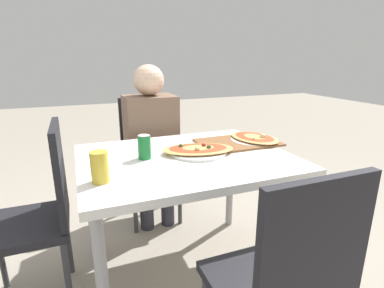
{
  "coord_description": "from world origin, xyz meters",
  "views": [
    {
      "loc": [
        -0.52,
        -1.42,
        1.24
      ],
      "look_at": [
        0.04,
        0.0,
        0.79
      ],
      "focal_mm": 28.0,
      "sensor_mm": 36.0,
      "label": 1
    }
  ],
  "objects_px": {
    "soda_can": "(144,147)",
    "chair_far_seated": "(148,152)",
    "pizza_second": "(254,139)",
    "drink_glass": "(100,167)",
    "dining_table": "(185,169)",
    "chair_near_camera": "(284,283)",
    "chair_side_left": "(40,209)",
    "pizza_main": "(198,150)",
    "person_seated": "(151,133)"
  },
  "relations": [
    {
      "from": "chair_near_camera",
      "to": "chair_side_left",
      "type": "height_order",
      "value": "same"
    },
    {
      "from": "chair_far_seated",
      "to": "chair_side_left",
      "type": "bearing_deg",
      "value": 44.29
    },
    {
      "from": "chair_near_camera",
      "to": "person_seated",
      "type": "xyz_separation_m",
      "value": [
        -0.09,
        1.42,
        0.18
      ]
    },
    {
      "from": "soda_can",
      "to": "person_seated",
      "type": "bearing_deg",
      "value": 73.06
    },
    {
      "from": "pizza_main",
      "to": "drink_glass",
      "type": "bearing_deg",
      "value": -158.53
    },
    {
      "from": "chair_side_left",
      "to": "person_seated",
      "type": "relative_size",
      "value": 0.79
    },
    {
      "from": "soda_can",
      "to": "chair_side_left",
      "type": "bearing_deg",
      "value": 175.66
    },
    {
      "from": "chair_far_seated",
      "to": "pizza_second",
      "type": "xyz_separation_m",
      "value": [
        0.52,
        -0.66,
        0.23
      ]
    },
    {
      "from": "dining_table",
      "to": "chair_near_camera",
      "type": "bearing_deg",
      "value": -85.42
    },
    {
      "from": "person_seated",
      "to": "dining_table",
      "type": "bearing_deg",
      "value": 92.08
    },
    {
      "from": "pizza_main",
      "to": "soda_can",
      "type": "height_order",
      "value": "soda_can"
    },
    {
      "from": "chair_far_seated",
      "to": "soda_can",
      "type": "relative_size",
      "value": 7.51
    },
    {
      "from": "chair_near_camera",
      "to": "pizza_main",
      "type": "relative_size",
      "value": 2.19
    },
    {
      "from": "dining_table",
      "to": "chair_side_left",
      "type": "height_order",
      "value": "chair_side_left"
    },
    {
      "from": "chair_side_left",
      "to": "person_seated",
      "type": "distance_m",
      "value": 0.93
    },
    {
      "from": "pizza_second",
      "to": "drink_glass",
      "type": "bearing_deg",
      "value": -162.51
    },
    {
      "from": "pizza_main",
      "to": "drink_glass",
      "type": "distance_m",
      "value": 0.57
    },
    {
      "from": "chair_side_left",
      "to": "pizza_main",
      "type": "bearing_deg",
      "value": -94.26
    },
    {
      "from": "chair_far_seated",
      "to": "chair_side_left",
      "type": "relative_size",
      "value": 1.0
    },
    {
      "from": "dining_table",
      "to": "soda_can",
      "type": "xyz_separation_m",
      "value": [
        -0.21,
        0.04,
        0.14
      ]
    },
    {
      "from": "pizza_main",
      "to": "chair_near_camera",
      "type": "bearing_deg",
      "value": -91.46
    },
    {
      "from": "soda_can",
      "to": "pizza_main",
      "type": "bearing_deg",
      "value": -4.12
    },
    {
      "from": "chair_near_camera",
      "to": "chair_side_left",
      "type": "xyz_separation_m",
      "value": [
        -0.79,
        0.84,
        0.0
      ]
    },
    {
      "from": "pizza_main",
      "to": "soda_can",
      "type": "distance_m",
      "value": 0.3
    },
    {
      "from": "chair_far_seated",
      "to": "drink_glass",
      "type": "relative_size",
      "value": 7.01
    },
    {
      "from": "dining_table",
      "to": "person_seated",
      "type": "distance_m",
      "value": 0.65
    },
    {
      "from": "chair_near_camera",
      "to": "pizza_second",
      "type": "distance_m",
      "value": 1.0
    },
    {
      "from": "chair_near_camera",
      "to": "soda_can",
      "type": "xyz_separation_m",
      "value": [
        -0.27,
        0.8,
        0.27
      ]
    },
    {
      "from": "drink_glass",
      "to": "pizza_second",
      "type": "distance_m",
      "value": 0.99
    },
    {
      "from": "soda_can",
      "to": "dining_table",
      "type": "bearing_deg",
      "value": -10.08
    },
    {
      "from": "person_seated",
      "to": "chair_near_camera",
      "type": "bearing_deg",
      "value": 93.44
    },
    {
      "from": "dining_table",
      "to": "chair_far_seated",
      "type": "xyz_separation_m",
      "value": [
        -0.02,
        0.77,
        -0.13
      ]
    },
    {
      "from": "soda_can",
      "to": "chair_far_seated",
      "type": "bearing_deg",
      "value": 75.71
    },
    {
      "from": "chair_far_seated",
      "to": "pizza_second",
      "type": "height_order",
      "value": "chair_far_seated"
    },
    {
      "from": "dining_table",
      "to": "chair_near_camera",
      "type": "relative_size",
      "value": 1.17
    },
    {
      "from": "chair_side_left",
      "to": "chair_near_camera",
      "type": "bearing_deg",
      "value": -136.8
    },
    {
      "from": "drink_glass",
      "to": "chair_side_left",
      "type": "bearing_deg",
      "value": 136.22
    },
    {
      "from": "chair_near_camera",
      "to": "pizza_second",
      "type": "bearing_deg",
      "value": 63.48
    },
    {
      "from": "pizza_main",
      "to": "chair_side_left",
      "type": "bearing_deg",
      "value": 175.74
    },
    {
      "from": "dining_table",
      "to": "drink_glass",
      "type": "relative_size",
      "value": 8.16
    },
    {
      "from": "person_seated",
      "to": "pizza_second",
      "type": "bearing_deg",
      "value": 133.86
    },
    {
      "from": "drink_glass",
      "to": "person_seated",
      "type": "bearing_deg",
      "value": 63.1
    },
    {
      "from": "dining_table",
      "to": "person_seated",
      "type": "relative_size",
      "value": 0.92
    },
    {
      "from": "chair_near_camera",
      "to": "drink_glass",
      "type": "height_order",
      "value": "chair_near_camera"
    },
    {
      "from": "chair_far_seated",
      "to": "soda_can",
      "type": "bearing_deg",
      "value": 75.71
    },
    {
      "from": "person_seated",
      "to": "pizza_main",
      "type": "height_order",
      "value": "person_seated"
    },
    {
      "from": "chair_far_seated",
      "to": "pizza_main",
      "type": "bearing_deg",
      "value": 97.96
    },
    {
      "from": "chair_far_seated",
      "to": "pizza_second",
      "type": "relative_size",
      "value": 2.48
    },
    {
      "from": "drink_glass",
      "to": "pizza_main",
      "type": "bearing_deg",
      "value": 21.47
    },
    {
      "from": "chair_far_seated",
      "to": "chair_near_camera",
      "type": "bearing_deg",
      "value": 93.17
    }
  ]
}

